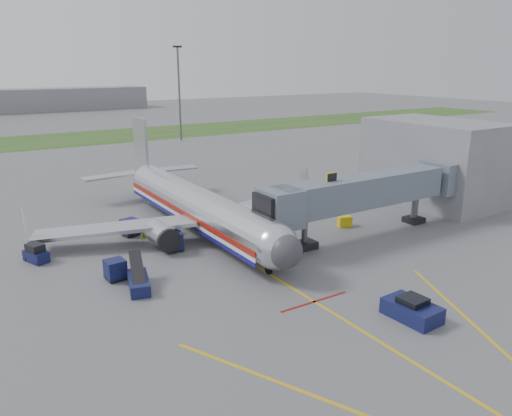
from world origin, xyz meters
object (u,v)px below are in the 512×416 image
pushback_tug (412,310)px  baggage_tug (36,254)px  belt_loader (139,282)px  airliner (197,206)px  ramp_worker (144,234)px

pushback_tug → baggage_tug: bearing=128.8°
baggage_tug → belt_loader: size_ratio=0.56×
airliner → pushback_tug: (4.00, -24.68, -2.00)m
airliner → pushback_tug: bearing=-80.8°
airliner → pushback_tug: size_ratio=9.38×
pushback_tug → belt_loader: belt_loader is taller
belt_loader → airliner: bearing=45.8°
pushback_tug → belt_loader: size_ratio=0.81×
baggage_tug → belt_loader: (5.67, -10.01, -0.17)m
airliner → baggage_tug: 15.78m
ramp_worker → belt_loader: bearing=-130.1°
belt_loader → pushback_tug: bearing=-45.9°
pushback_tug → belt_loader: (-13.99, 14.42, -0.09)m
baggage_tug → pushback_tug: bearing=-51.2°
pushback_tug → belt_loader: bearing=134.1°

